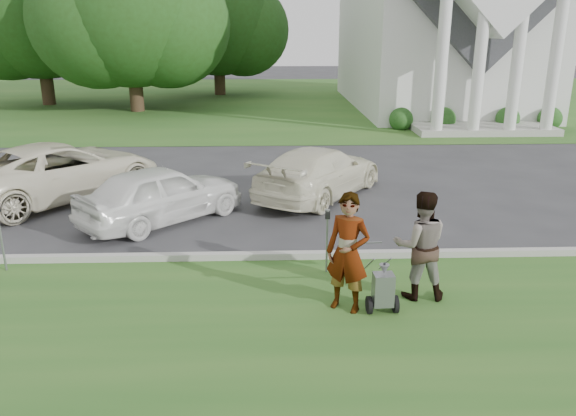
{
  "coord_description": "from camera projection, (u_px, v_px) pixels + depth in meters",
  "views": [
    {
      "loc": [
        -0.63,
        -10.03,
        4.52
      ],
      "look_at": [
        -0.28,
        0.0,
        1.28
      ],
      "focal_mm": 35.0,
      "sensor_mm": 36.0,
      "label": 1
    }
  ],
  "objects": [
    {
      "name": "tree_back",
      "position": [
        218.0,
        24.0,
        37.88
      ],
      "size": [
        9.61,
        7.6,
        8.89
      ],
      "color": "#332316",
      "rests_on": "ground"
    },
    {
      "name": "church_lawn",
      "position": [
        278.0,
        100.0,
        36.63
      ],
      "size": [
        80.0,
        30.0,
        0.01
      ],
      "primitive_type": "cube",
      "color": "#28591E",
      "rests_on": "ground"
    },
    {
      "name": "church",
      "position": [
        439.0,
        0.0,
        31.4
      ],
      "size": [
        9.19,
        19.0,
        24.1
      ],
      "color": "white",
      "rests_on": "ground"
    },
    {
      "name": "car_c",
      "position": [
        319.0,
        172.0,
        15.53
      ],
      "size": [
        4.29,
        5.04,
        1.39
      ],
      "primitive_type": "imported",
      "rotation": [
        0.0,
        0.0,
        2.55
      ],
      "color": "#EAE6C6",
      "rests_on": "ground"
    },
    {
      "name": "person_left",
      "position": [
        348.0,
        254.0,
        9.13
      ],
      "size": [
        0.88,
        0.78,
        2.01
      ],
      "primitive_type": "imported",
      "rotation": [
        0.0,
        0.0,
        -0.51
      ],
      "color": "#999999",
      "rests_on": "ground"
    },
    {
      "name": "tree_far",
      "position": [
        37.0,
        6.0,
        32.5
      ],
      "size": [
        11.64,
        9.2,
        10.73
      ],
      "color": "#332316",
      "rests_on": "ground"
    },
    {
      "name": "curb",
      "position": [
        301.0,
        255.0,
        11.45
      ],
      "size": [
        80.0,
        0.18,
        0.15
      ],
      "primitive_type": "cube",
      "color": "#9E9E93",
      "rests_on": "ground"
    },
    {
      "name": "parking_meter_near",
      "position": [
        327.0,
        233.0,
        10.59
      ],
      "size": [
        0.09,
        0.08,
        1.28
      ],
      "color": "gray",
      "rests_on": "ground"
    },
    {
      "name": "parking_meter_far",
      "position": [
        0.0,
        228.0,
        10.64
      ],
      "size": [
        0.1,
        0.09,
        1.41
      ],
      "color": "gray",
      "rests_on": "ground"
    },
    {
      "name": "car_a",
      "position": [
        60.0,
        171.0,
        15.36
      ],
      "size": [
        5.54,
        5.92,
        1.55
      ],
      "primitive_type": "imported",
      "rotation": [
        0.0,
        0.0,
        2.44
      ],
      "color": "silver",
      "rests_on": "ground"
    },
    {
      "name": "car_b",
      "position": [
        161.0,
        194.0,
        13.49
      ],
      "size": [
        4.12,
        4.05,
        1.4
      ],
      "primitive_type": "imported",
      "rotation": [
        0.0,
        0.0,
        2.33
      ],
      "color": "white",
      "rests_on": "ground"
    },
    {
      "name": "person_right",
      "position": [
        420.0,
        246.0,
        9.57
      ],
      "size": [
        0.97,
        0.78,
        1.92
      ],
      "primitive_type": "imported",
      "rotation": [
        0.0,
        0.0,
        3.09
      ],
      "color": "#999999",
      "rests_on": "ground"
    },
    {
      "name": "grass_strip",
      "position": [
        315.0,
        355.0,
        8.1
      ],
      "size": [
        80.0,
        7.0,
        0.01
      ],
      "primitive_type": "cube",
      "color": "#28591E",
      "rests_on": "ground"
    },
    {
      "name": "tree_left",
      "position": [
        130.0,
        15.0,
        30.03
      ],
      "size": [
        10.63,
        8.4,
        9.71
      ],
      "color": "#332316",
      "rests_on": "ground"
    },
    {
      "name": "ground",
      "position": [
        302.0,
        270.0,
        10.95
      ],
      "size": [
        120.0,
        120.0,
        0.0
      ],
      "primitive_type": "plane",
      "color": "#333335",
      "rests_on": "ground"
    },
    {
      "name": "striping_cart",
      "position": [
        383.0,
        290.0,
        9.2
      ],
      "size": [
        0.52,
        1.02,
        0.94
      ],
      "rotation": [
        0.0,
        0.0,
        0.05
      ],
      "color": "black",
      "rests_on": "ground"
    }
  ]
}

